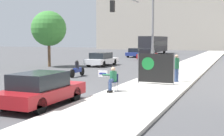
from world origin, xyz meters
The scene contains 13 objects.
ground_plane centered at (0.00, 0.00, 0.00)m, with size 160.00×160.00×0.00m, color #444447.
sidewalk_curb centered at (3.90, 15.00, 0.07)m, with size 3.74×90.00×0.14m, color beige.
seated_protester centered at (2.48, 1.63, 0.79)m, with size 0.98×0.77×1.21m.
pedestrian_behind centered at (4.78, 6.31, 0.97)m, with size 0.34×0.34×1.65m.
protest_banner centered at (3.86, 4.81, 1.07)m, with size 2.16×0.06×1.76m.
traffic_light_pole centered at (1.42, 9.01, 4.00)m, with size 3.27×3.04×5.71m.
parked_car_curbside centered at (0.87, -2.06, 0.69)m, with size 1.85×4.24×1.38m.
car_on_road_nearest centered at (-4.67, 16.36, 0.69)m, with size 1.81×4.68×1.36m.
car_on_road_midblock centered at (-2.82, 26.94, 0.72)m, with size 1.73×4.28×1.45m.
car_on_road_distant centered at (-6.29, 32.72, 0.69)m, with size 1.76×4.71×1.36m.
city_bus_on_road centered at (-6.16, 43.19, 1.85)m, with size 2.52×11.57×3.22m.
motorcycle_on_road centered at (-2.61, 7.39, 0.52)m, with size 0.28×2.10×1.19m.
street_tree_near_curb centered at (-9.11, 13.61, 3.75)m, with size 3.44×3.44×5.48m.
Camera 1 is at (8.24, -12.54, 2.71)m, focal length 50.00 mm.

